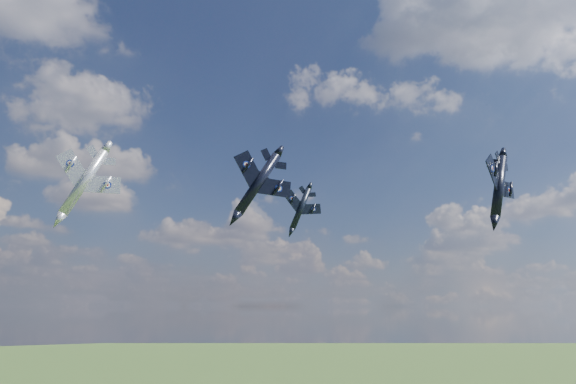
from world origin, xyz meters
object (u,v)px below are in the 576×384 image
jet_right_navy (499,187)px  jet_left_silver (84,182)px  jet_lead_navy (258,184)px  jet_high_navy (301,209)px

jet_right_navy → jet_left_silver: (-53.08, 27.45, 0.26)m
jet_right_navy → jet_lead_navy: bearing=136.0°
jet_high_navy → jet_left_silver: size_ratio=0.87×
jet_right_navy → jet_left_silver: size_ratio=0.98×
jet_lead_navy → jet_right_navy: bearing=-17.3°
jet_right_navy → jet_high_navy: bearing=82.5°
jet_left_silver → jet_high_navy: bearing=28.8°
jet_right_navy → jet_left_silver: jet_left_silver is taller
jet_right_navy → jet_high_navy: jet_high_navy is taller
jet_lead_navy → jet_left_silver: size_ratio=0.98×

